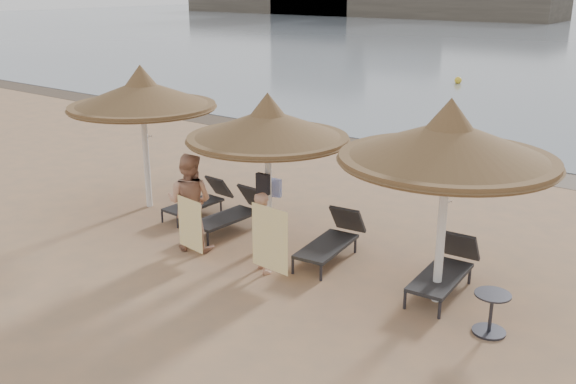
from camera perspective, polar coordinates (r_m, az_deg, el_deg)
name	(u,v)px	position (r m, az deg, el deg)	size (l,w,h in m)	color
ground	(200,262)	(11.90, -7.83, -6.17)	(160.00, 160.00, 0.00)	#A87A54
wet_sand_strip	(427,156)	(19.29, 12.23, 3.16)	(200.00, 1.60, 0.01)	#4E3F30
palapa_left	(142,95)	(14.35, -12.87, 8.41)	(3.23, 3.23, 3.20)	white
palapa_center	(268,126)	(11.72, -1.81, 5.91)	(3.02, 3.02, 2.99)	white
palapa_right	(448,142)	(9.82, 14.07, 4.30)	(3.31, 3.31, 3.28)	white
lounger_far_left	(201,200)	(14.17, -7.73, -0.67)	(0.63, 1.69, 0.75)	#2B2B33
lounger_near_left	(234,212)	(13.24, -4.86, -1.79)	(0.71, 1.86, 0.82)	#2B2B33
lounger_near_right	(333,238)	(11.88, 4.02, -4.13)	(0.83, 1.92, 0.83)	#2B2B33
lounger_far_right	(446,268)	(10.98, 13.89, -6.57)	(0.76, 1.92, 0.84)	#2B2B33
side_table	(491,314)	(9.89, 17.57, -10.34)	(0.52, 0.52, 0.63)	#2B2B33
person_left	(189,194)	(12.14, -8.77, -0.20)	(1.00, 0.65, 2.18)	tan
person_right	(263,226)	(11.12, -2.24, -3.05)	(0.78, 0.51, 1.70)	tan
towel_left	(190,224)	(11.81, -8.71, -2.84)	(0.70, 0.12, 0.98)	yellow
towel_right	(270,239)	(10.76, -1.64, -4.19)	(0.81, 0.07, 1.13)	yellow
bag_patterned	(274,188)	(12.18, -1.22, 0.40)	(0.29, 0.12, 0.35)	white
bag_dark	(263,184)	(11.88, -2.24, 0.73)	(0.28, 0.10, 0.39)	black
pedal_boat	(275,131)	(20.50, -1.13, 5.43)	(2.09, 1.35, 0.93)	#253AAA
buoy_left	(458,80)	(33.56, 14.88, 9.57)	(0.36, 0.36, 0.36)	yellow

